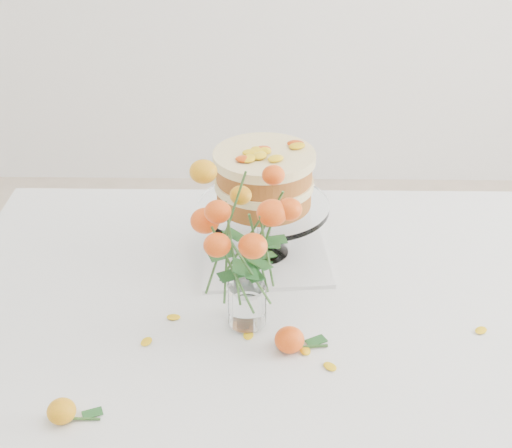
% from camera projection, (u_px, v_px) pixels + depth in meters
% --- Properties ---
extents(table, '(1.43, 0.93, 0.76)m').
position_uv_depth(table, '(311.00, 336.00, 1.40)').
color(table, tan).
rests_on(table, ground).
extents(napkin, '(0.29, 0.29, 0.01)m').
position_uv_depth(napkin, '(264.00, 253.00, 1.50)').
color(napkin, white).
rests_on(napkin, table).
extents(cake_stand, '(0.27, 0.27, 0.24)m').
position_uv_depth(cake_stand, '(264.00, 184.00, 1.42)').
color(cake_stand, white).
rests_on(cake_stand, napkin).
extents(rose_vase, '(0.26, 0.26, 0.35)m').
position_uv_depth(rose_vase, '(246.00, 228.00, 1.20)').
color(rose_vase, white).
rests_on(rose_vase, table).
extents(loose_rose_near, '(0.08, 0.04, 0.04)m').
position_uv_depth(loose_rose_near, '(62.00, 411.00, 1.09)').
color(loose_rose_near, orange).
rests_on(loose_rose_near, table).
extents(loose_rose_far, '(0.09, 0.05, 0.04)m').
position_uv_depth(loose_rose_far, '(290.00, 340.00, 1.23)').
color(loose_rose_far, '#E74A0B').
rests_on(loose_rose_far, table).
extents(stray_petal_a, '(0.03, 0.02, 0.00)m').
position_uv_depth(stray_petal_a, '(248.00, 335.00, 1.27)').
color(stray_petal_a, yellow).
rests_on(stray_petal_a, table).
extents(stray_petal_b, '(0.03, 0.02, 0.00)m').
position_uv_depth(stray_petal_b, '(305.00, 351.00, 1.24)').
color(stray_petal_b, yellow).
rests_on(stray_petal_b, table).
extents(stray_petal_c, '(0.03, 0.02, 0.00)m').
position_uv_depth(stray_petal_c, '(330.00, 367.00, 1.20)').
color(stray_petal_c, yellow).
rests_on(stray_petal_c, table).
extents(stray_petal_d, '(0.03, 0.02, 0.00)m').
position_uv_depth(stray_petal_d, '(174.00, 317.00, 1.32)').
color(stray_petal_d, yellow).
rests_on(stray_petal_d, table).
extents(stray_petal_e, '(0.03, 0.02, 0.00)m').
position_uv_depth(stray_petal_e, '(146.00, 342.00, 1.26)').
color(stray_petal_e, yellow).
rests_on(stray_petal_e, table).
extents(stray_petal_f, '(0.03, 0.02, 0.00)m').
position_uv_depth(stray_petal_f, '(481.00, 331.00, 1.29)').
color(stray_petal_f, yellow).
rests_on(stray_petal_f, table).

